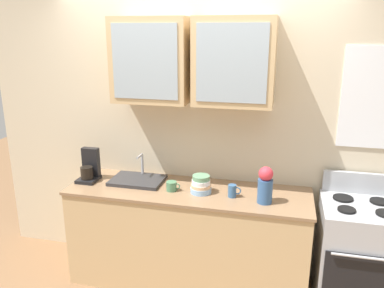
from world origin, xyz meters
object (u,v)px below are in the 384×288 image
Objects in this scene: bowl_stack at (201,185)px; vase at (265,185)px; coffee_maker at (89,169)px; cup_near_bowls at (233,191)px; stove_range at (357,256)px; cup_near_sink at (172,186)px; sink_faucet at (138,180)px.

bowl_stack is 0.54m from vase.
bowl_stack is 1.04m from coffee_maker.
coffee_maker is at bearing 176.92° from cup_near_bowls.
stove_range is 8.85× the size of cup_near_sink.
stove_range is 2.38m from coffee_maker.
stove_range is 1.60m from cup_near_sink.
bowl_stack is at bearing 171.93° from vase.
cup_near_bowls is at bearing -5.86° from bowl_stack.
vase is at bearing -4.29° from coffee_maker.
sink_faucet is 4.30× the size of cup_near_bowls.
bowl_stack is (-1.28, -0.03, 0.51)m from stove_range.
sink_faucet reaches higher than cup_near_sink.
vase is (1.13, -0.18, 0.13)m from sink_faucet.
bowl_stack is 0.25m from cup_near_sink.
stove_range reaches higher than bowl_stack.
coffee_maker is (-1.04, 0.04, 0.04)m from bowl_stack.
bowl_stack is at bearing -9.55° from sink_faucet.
cup_near_bowls is (-1.01, -0.06, 0.49)m from stove_range.
cup_near_bowls reaches higher than cup_near_sink.
sink_faucet reaches higher than stove_range.
sink_faucet is at bearing 171.14° from vase.
stove_range is 1.37m from bowl_stack.
cup_near_sink is 1.13× the size of cup_near_bowls.
stove_range is at bearing 1.37° from bowl_stack.
cup_near_bowls is 1.31m from coffee_maker.
bowl_stack reaches higher than cup_near_bowls.
sink_faucet is 1.54× the size of vase.
coffee_maker reaches higher than stove_range.
coffee_maker is at bearing -172.33° from sink_faucet.
bowl_stack is at bearing -2.36° from coffee_maker.
cup_near_bowls is at bearing -3.08° from coffee_maker.
vase is 0.28m from cup_near_bowls.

